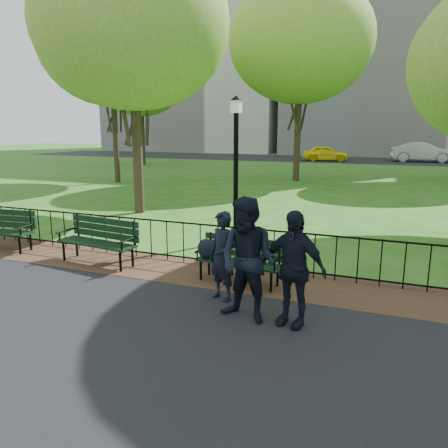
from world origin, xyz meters
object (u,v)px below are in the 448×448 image
at_px(park_bench_left_a, 100,236).
at_px(lamppost, 236,164).
at_px(tree_far_w, 141,78).
at_px(person_left, 222,256).
at_px(tree_far_c, 301,41).
at_px(park_bench_main, 227,253).
at_px(tree_near_w, 132,25).
at_px(taxi, 325,153).
at_px(person_right, 293,268).
at_px(tree_mid_w, 111,44).
at_px(person_mid, 248,260).
at_px(sedan_silver, 422,152).

distance_m(park_bench_left_a, lamppost, 3.78).
distance_m(tree_far_w, person_left, 28.83).
height_order(park_bench_left_a, tree_far_c, tree_far_c).
bearing_deg(lamppost, park_bench_main, -72.67).
height_order(tree_near_w, taxi, tree_near_w).
bearing_deg(person_right, lamppost, 132.33).
xyz_separation_m(park_bench_left_a, tree_far_w, (-12.81, 22.33, 5.94)).
bearing_deg(person_left, tree_mid_w, 152.94).
relative_size(person_mid, taxi, 0.48).
bearing_deg(person_mid, person_right, 20.87).
height_order(park_bench_left_a, taxi, taxi).
distance_m(tree_mid_w, tree_far_c, 9.66).
distance_m(tree_far_c, sedan_silver, 19.43).
bearing_deg(lamppost, tree_far_c, 95.96).
relative_size(park_bench_main, taxi, 0.43).
bearing_deg(sedan_silver, taxi, 98.81).
relative_size(lamppost, tree_near_w, 0.42).
relative_size(park_bench_main, park_bench_left_a, 0.88).
bearing_deg(lamppost, tree_far_w, 127.33).
height_order(park_bench_left_a, tree_mid_w, tree_mid_w).
xyz_separation_m(lamppost, tree_mid_w, (-10.10, 9.21, 4.97)).
bearing_deg(tree_mid_w, taxi, 67.84).
bearing_deg(tree_far_w, sedan_silver, 28.23).
relative_size(tree_mid_w, person_mid, 5.34).
height_order(tree_far_c, taxi, tree_far_c).
height_order(lamppost, person_right, lamppost).
distance_m(park_bench_main, person_left, 0.92).
height_order(park_bench_main, park_bench_left_a, park_bench_left_a).
bearing_deg(lamppost, sedan_silver, 79.62).
distance_m(park_bench_main, tree_far_w, 28.04).
xyz_separation_m(park_bench_main, park_bench_left_a, (-2.94, 0.08, 0.03)).
bearing_deg(tree_mid_w, tree_far_c, 25.73).
distance_m(park_bench_main, person_mid, 1.77).
relative_size(lamppost, taxi, 0.93).
xyz_separation_m(person_right, sedan_silver, (3.09, 34.74, -0.03)).
distance_m(tree_far_c, taxi, 16.54).
bearing_deg(lamppost, tree_mid_w, 137.63).
xyz_separation_m(park_bench_left_a, tree_far_c, (0.62, 16.29, 6.61)).
bearing_deg(person_mid, tree_far_c, 112.31).
bearing_deg(person_left, person_mid, -21.34).
relative_size(tree_near_w, sedan_silver, 1.71).
xyz_separation_m(park_bench_left_a, sedan_silver, (7.58, 33.28, 0.24)).
bearing_deg(taxi, park_bench_main, 173.36).
height_order(person_right, sedan_silver, person_right).
height_order(person_left, person_right, person_right).
bearing_deg(person_mid, tree_far_w, 136.95).
xyz_separation_m(park_bench_left_a, lamppost, (2.02, 2.89, 1.37)).
relative_size(person_left, sedan_silver, 0.30).
distance_m(park_bench_left_a, tree_near_w, 7.90).
relative_size(park_bench_left_a, tree_far_c, 0.18).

